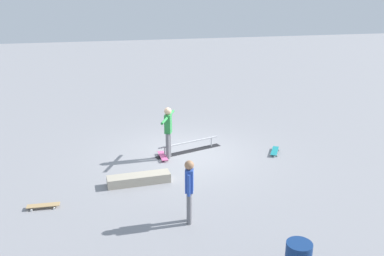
# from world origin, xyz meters

# --- Properties ---
(ground_plane) EXTENTS (60.00, 60.00, 0.00)m
(ground_plane) POSITION_xyz_m (0.00, 0.00, 0.00)
(ground_plane) COLOR gray
(grind_rail) EXTENTS (2.37, 0.96, 0.36)m
(grind_rail) POSITION_xyz_m (-0.17, -0.25, 0.15)
(grind_rail) COLOR black
(grind_rail) RESTS_ON ground_plane
(skate_ledge) EXTENTS (1.79, 0.54, 0.26)m
(skate_ledge) POSITION_xyz_m (1.70, 1.78, 0.13)
(skate_ledge) COLOR #B2A893
(skate_ledge) RESTS_ON ground_plane
(skater_main) EXTENTS (0.64, 1.27, 1.69)m
(skater_main) POSITION_xyz_m (0.58, 0.15, 0.99)
(skater_main) COLOR slate
(skater_main) RESTS_ON ground_plane
(skateboard_main) EXTENTS (0.29, 0.81, 0.09)m
(skateboard_main) POSITION_xyz_m (0.77, 0.12, 0.07)
(skateboard_main) COLOR #E05993
(skateboard_main) RESTS_ON ground_plane
(bystander_blue_shirt) EXTENTS (0.23, 0.36, 1.58)m
(bystander_blue_shirt) POSITION_xyz_m (0.74, 4.08, 0.89)
(bystander_blue_shirt) COLOR slate
(bystander_blue_shirt) RESTS_ON ground_plane
(loose_skateboard_teal) EXTENTS (0.56, 0.80, 0.09)m
(loose_skateboard_teal) POSITION_xyz_m (-2.94, 0.50, 0.07)
(loose_skateboard_teal) COLOR teal
(loose_skateboard_teal) RESTS_ON ground_plane
(loose_skateboard_natural) EXTENTS (0.81, 0.28, 0.09)m
(loose_skateboard_natural) POSITION_xyz_m (4.19, 2.65, 0.07)
(loose_skateboard_natural) COLOR tan
(loose_skateboard_natural) RESTS_ON ground_plane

